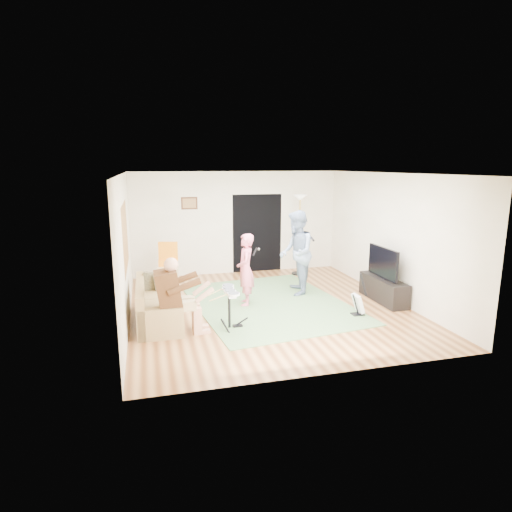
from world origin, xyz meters
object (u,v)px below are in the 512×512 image
Objects in this scene: drum_kit at (229,311)px; dining_chair at (167,273)px; guitar_spare at (358,303)px; torchiere_lamp at (300,220)px; tv_cabinet at (383,289)px; singer at (246,270)px; television at (383,262)px; sofa at (155,309)px; guitarist at (296,253)px.

drum_kit is 0.68× the size of dining_chair.
torchiere_lamp is (-0.01, 3.31, 1.20)m from guitar_spare.
tv_cabinet is at bearing -69.83° from torchiere_lamp.
dining_chair is (-0.93, 2.77, 0.07)m from drum_kit.
singer is at bearing 64.24° from drum_kit.
torchiere_lamp is at bearing 109.20° from television.
sofa is 4.82m from torchiere_lamp.
dining_chair is 4.86m from television.
guitarist reaches higher than tv_cabinet.
singer reaches higher than sofa.
guitar_spare is 0.78× the size of television.
television is (4.73, 0.07, 0.60)m from sofa.
singer is 2.91m from television.
guitarist is (1.86, 1.68, 0.62)m from drum_kit.
guitar_spare is (0.69, -1.66, -0.70)m from guitarist.
tv_cabinet is (4.78, 0.07, -0.00)m from sofa.
drum_kit is 0.50× the size of singer.
dining_chair is 1.02× the size of television.
television is at bearing 180.00° from tv_cabinet.
drum_kit is 2.93m from dining_chair.
guitarist reaches higher than dining_chair.
sofa is 3.38m from guitarist.
torchiere_lamp is 3.67m from dining_chair.
drum_kit is 0.88× the size of guitar_spare.
sofa is 2.16m from dining_chair.
guitarist is 1.72× the size of dining_chair.
dining_chair is at bearing 80.62° from sofa.
dining_chair reaches higher than sofa.
television reaches higher than drum_kit.
television reaches higher than guitar_spare.
sofa is 0.89× the size of torchiere_lamp.
singer is 3.00m from tv_cabinet.
torchiere_lamp reaches higher than drum_kit.
television is at bearing 0.82° from sofa.
guitar_spare is (2.55, 0.02, -0.08)m from drum_kit.
guitar_spare is at bearing -24.50° from dining_chair.
torchiere_lamp is at bearing 90.14° from guitar_spare.
sofa is at bearing 153.14° from drum_kit.
sofa is 4.77m from television.
guitar_spare is at bearing -89.86° from torchiere_lamp.
guitar_spare is 3.52m from torchiere_lamp.
sofa reaches higher than tv_cabinet.
drum_kit is (1.28, -0.65, 0.07)m from sofa.
guitarist reaches higher than guitar_spare.
sofa is at bearing -57.50° from guitarist.
guitarist is (1.27, 0.47, 0.19)m from singer.
guitarist is 2.03m from tv_cabinet.
tv_cabinet is at bearing 92.36° from singer.
television is at bearing -70.80° from torchiere_lamp.
torchiere_lamp is at bearing 171.95° from guitarist.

